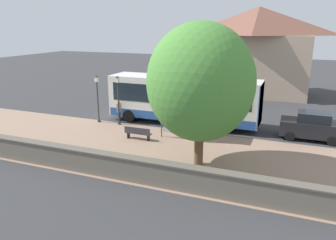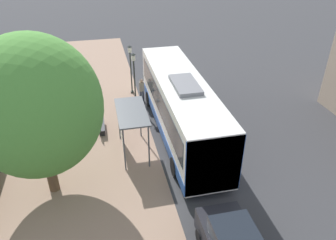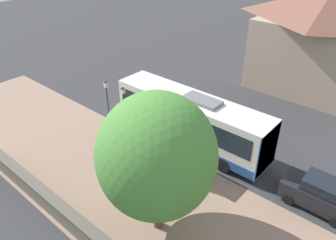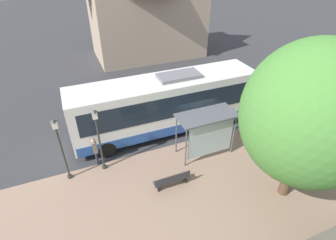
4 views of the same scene
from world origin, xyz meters
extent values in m
plane|color=#353538|center=(0.00, 0.00, 0.00)|extent=(120.00, 120.00, 0.00)
cube|color=#937560|center=(-4.50, 0.00, 0.01)|extent=(9.00, 44.00, 0.02)
cube|color=tan|center=(15.72, -2.08, 3.22)|extent=(6.35, 11.12, 6.44)
cube|color=silver|center=(1.71, 1.51, 2.03)|extent=(2.57, 11.68, 3.16)
cube|color=black|center=(1.71, 1.51, 2.44)|extent=(2.61, 10.75, 1.39)
cube|color=#264C93|center=(1.71, 1.51, 0.77)|extent=(2.61, 11.45, 0.63)
cube|color=#264C93|center=(1.71, -4.30, 2.03)|extent=(2.61, 0.06, 3.03)
cube|color=black|center=(1.71, 7.31, 3.29)|extent=(1.93, 0.08, 0.44)
cube|color=slate|center=(1.71, 0.63, 3.72)|extent=(1.29, 2.57, 0.22)
cylinder|color=black|center=(0.51, 5.60, 0.50)|extent=(0.30, 1.00, 1.00)
cylinder|color=black|center=(2.92, 5.60, 0.50)|extent=(0.30, 1.00, 1.00)
cylinder|color=black|center=(0.51, -2.11, 0.50)|extent=(0.30, 1.00, 1.00)
cylinder|color=black|center=(2.92, -2.11, 0.50)|extent=(0.30, 1.00, 1.00)
cylinder|color=#515459|center=(-0.65, -1.20, 1.28)|extent=(0.08, 0.08, 2.57)
cylinder|color=#515459|center=(-0.65, 1.79, 1.28)|extent=(0.08, 0.08, 2.57)
cylinder|color=#515459|center=(-1.92, -1.20, 1.28)|extent=(0.08, 0.08, 2.57)
cylinder|color=#515459|center=(-1.92, 1.79, 1.28)|extent=(0.08, 0.08, 2.57)
cube|color=#515459|center=(-1.28, 0.30, 2.61)|extent=(1.56, 3.29, 0.08)
cube|color=silver|center=(-1.90, 0.30, 1.41)|extent=(0.03, 2.69, 2.05)
cylinder|color=#2D3347|center=(0.03, 6.26, 0.42)|extent=(0.12, 0.12, 0.85)
cylinder|color=#2D3347|center=(0.19, 6.26, 0.42)|extent=(0.12, 0.12, 0.85)
cube|color=gray|center=(0.11, 6.26, 1.19)|extent=(0.34, 0.22, 0.69)
sphere|color=tan|center=(0.11, 6.26, 1.65)|extent=(0.23, 0.23, 0.23)
cube|color=#333338|center=(-2.96, 3.05, 0.45)|extent=(0.40, 1.87, 0.06)
cube|color=#333338|center=(-3.13, 3.05, 0.68)|extent=(0.04, 1.87, 0.40)
cube|color=black|center=(-2.96, 2.30, 0.23)|extent=(0.32, 0.06, 0.45)
cube|color=black|center=(-2.96, 3.80, 0.23)|extent=(0.32, 0.06, 0.45)
cylinder|color=#2D332D|center=(-0.40, 5.99, 0.08)|extent=(0.24, 0.24, 0.16)
cylinder|color=#2D332D|center=(-0.40, 5.99, 1.65)|extent=(0.10, 0.10, 3.30)
cube|color=silver|center=(-0.40, 5.99, 3.47)|extent=(0.24, 0.24, 0.35)
pyramid|color=#2D332D|center=(-0.40, 5.99, 3.72)|extent=(0.28, 0.28, 0.14)
cylinder|color=#2D332D|center=(-0.42, 7.81, 0.08)|extent=(0.24, 0.24, 0.16)
cylinder|color=#2D332D|center=(-0.42, 7.81, 1.62)|extent=(0.10, 0.10, 3.24)
cube|color=silver|center=(-0.42, 7.81, 3.42)|extent=(0.24, 0.24, 0.35)
pyramid|color=#2D332D|center=(-0.42, 7.81, 3.66)|extent=(0.28, 0.28, 0.14)
cylinder|color=brown|center=(-5.46, -1.90, 1.52)|extent=(0.49, 0.49, 3.04)
ellipsoid|color=#4C8C38|center=(-5.46, -1.90, 4.58)|extent=(5.61, 5.61, 6.17)
cube|color=black|center=(1.36, -7.70, 0.77)|extent=(1.81, 3.92, 1.00)
cube|color=black|center=(1.36, -7.80, 1.58)|extent=(1.54, 2.04, 0.62)
cylinder|color=black|center=(0.50, -6.43, 0.32)|extent=(0.22, 0.64, 0.64)
cylinder|color=black|center=(2.21, -6.43, 0.32)|extent=(0.22, 0.64, 0.64)
cylinder|color=black|center=(0.50, -8.98, 0.32)|extent=(0.22, 0.64, 0.64)
cylinder|color=black|center=(2.21, -8.98, 0.32)|extent=(0.22, 0.64, 0.64)
camera|label=1|loc=(-21.60, -6.51, 7.41)|focal=35.00mm
camera|label=2|loc=(-2.69, -14.75, 11.10)|focal=35.00mm
camera|label=3|loc=(-14.14, -10.04, 13.72)|focal=35.00mm
camera|label=4|loc=(-11.44, 6.70, 10.28)|focal=28.00mm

